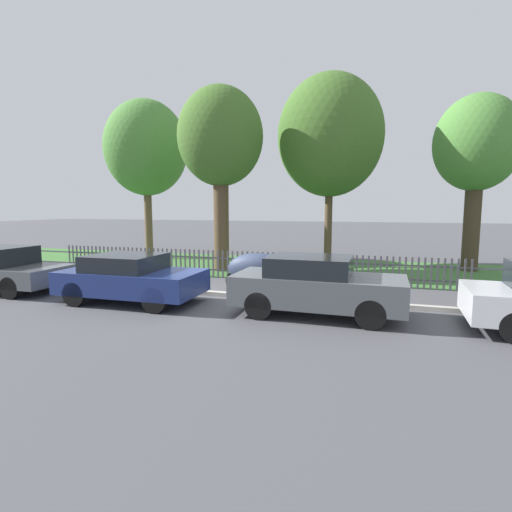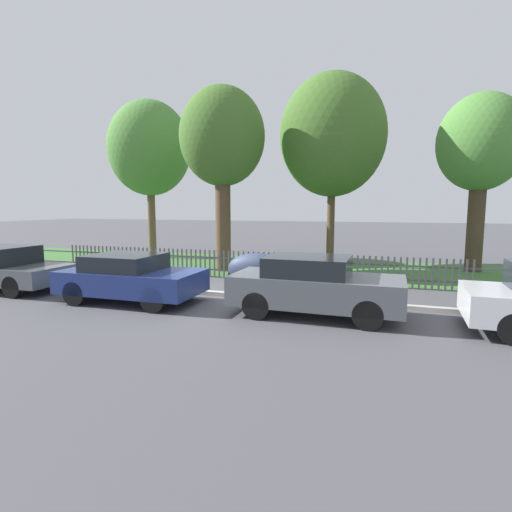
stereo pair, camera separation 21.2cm
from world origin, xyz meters
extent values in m
plane|color=#4C4C51|center=(0.00, 0.00, 0.00)|extent=(120.00, 120.00, 0.00)
cube|color=#B2ADA3|center=(0.00, 0.10, 0.06)|extent=(39.60, 0.20, 0.12)
cube|color=#3D7033|center=(0.00, 6.14, 0.01)|extent=(39.60, 6.55, 0.01)
cube|color=#4C4C51|center=(0.00, 2.89, 0.28)|extent=(39.60, 0.03, 0.05)
cube|color=#4C4C51|center=(0.00, 2.89, 0.73)|extent=(39.60, 0.03, 0.05)
cube|color=#4C4C51|center=(-7.48, 2.87, 0.51)|extent=(0.06, 0.03, 1.01)
cube|color=#4C4C51|center=(-7.29, 2.87, 0.51)|extent=(0.06, 0.03, 1.01)
cube|color=#4C4C51|center=(-7.10, 2.87, 0.51)|extent=(0.06, 0.03, 1.01)
cube|color=#4C4C51|center=(-6.91, 2.87, 0.51)|extent=(0.06, 0.03, 1.01)
cube|color=#4C4C51|center=(-6.72, 2.87, 0.51)|extent=(0.06, 0.03, 1.01)
cube|color=#4C4C51|center=(-6.53, 2.87, 0.51)|extent=(0.06, 0.03, 1.01)
cube|color=#4C4C51|center=(-6.35, 2.87, 0.51)|extent=(0.06, 0.03, 1.01)
cube|color=#4C4C51|center=(-6.16, 2.87, 0.51)|extent=(0.06, 0.03, 1.01)
cube|color=#4C4C51|center=(-5.97, 2.87, 0.51)|extent=(0.06, 0.03, 1.01)
cube|color=#4C4C51|center=(-5.78, 2.87, 0.51)|extent=(0.06, 0.03, 1.01)
cube|color=#4C4C51|center=(-5.59, 2.87, 0.51)|extent=(0.06, 0.03, 1.01)
cube|color=#4C4C51|center=(-5.40, 2.87, 0.51)|extent=(0.06, 0.03, 1.01)
cube|color=#4C4C51|center=(-5.21, 2.87, 0.51)|extent=(0.06, 0.03, 1.01)
cube|color=#4C4C51|center=(-5.02, 2.87, 0.51)|extent=(0.06, 0.03, 1.01)
cube|color=#4C4C51|center=(-4.83, 2.87, 0.51)|extent=(0.06, 0.03, 1.01)
cube|color=#4C4C51|center=(-4.64, 2.87, 0.51)|extent=(0.06, 0.03, 1.01)
cube|color=#4C4C51|center=(-4.45, 2.87, 0.51)|extent=(0.06, 0.03, 1.01)
cube|color=#4C4C51|center=(-4.26, 2.87, 0.51)|extent=(0.06, 0.03, 1.01)
cube|color=#4C4C51|center=(-4.07, 2.87, 0.51)|extent=(0.06, 0.03, 1.01)
cube|color=#4C4C51|center=(-3.88, 2.87, 0.51)|extent=(0.06, 0.03, 1.01)
cube|color=#4C4C51|center=(-3.69, 2.87, 0.51)|extent=(0.06, 0.03, 1.01)
cube|color=#4C4C51|center=(-3.50, 2.87, 0.51)|extent=(0.06, 0.03, 1.01)
cube|color=#4C4C51|center=(-3.31, 2.87, 0.51)|extent=(0.06, 0.03, 1.01)
cube|color=#4C4C51|center=(-3.13, 2.87, 0.51)|extent=(0.06, 0.03, 1.01)
cube|color=#4C4C51|center=(-2.94, 2.87, 0.51)|extent=(0.06, 0.03, 1.01)
cube|color=#4C4C51|center=(-2.75, 2.87, 0.51)|extent=(0.06, 0.03, 1.01)
cube|color=#4C4C51|center=(-2.56, 2.87, 0.51)|extent=(0.06, 0.03, 1.01)
cube|color=#4C4C51|center=(-2.37, 2.87, 0.51)|extent=(0.06, 0.03, 1.01)
cube|color=#4C4C51|center=(-2.18, 2.87, 0.51)|extent=(0.06, 0.03, 1.01)
cube|color=#4C4C51|center=(-1.99, 2.87, 0.51)|extent=(0.06, 0.03, 1.01)
cube|color=#4C4C51|center=(-1.80, 2.87, 0.51)|extent=(0.06, 0.03, 1.01)
cube|color=#4C4C51|center=(-1.61, 2.87, 0.51)|extent=(0.06, 0.03, 1.01)
cube|color=#4C4C51|center=(-1.42, 2.87, 0.51)|extent=(0.06, 0.03, 1.01)
cube|color=#4C4C51|center=(-1.23, 2.87, 0.51)|extent=(0.06, 0.03, 1.01)
cube|color=#4C4C51|center=(-1.04, 2.87, 0.51)|extent=(0.06, 0.03, 1.01)
cube|color=#4C4C51|center=(-0.85, 2.87, 0.51)|extent=(0.06, 0.03, 1.01)
cube|color=#4C4C51|center=(-0.66, 2.87, 0.51)|extent=(0.06, 0.03, 1.01)
cube|color=#4C4C51|center=(-0.47, 2.87, 0.51)|extent=(0.06, 0.03, 1.01)
cube|color=#4C4C51|center=(-0.28, 2.87, 0.51)|extent=(0.06, 0.03, 1.01)
cube|color=#4C4C51|center=(-0.09, 2.87, 0.51)|extent=(0.06, 0.03, 1.01)
cube|color=#4C4C51|center=(0.09, 2.87, 0.51)|extent=(0.06, 0.03, 1.01)
cube|color=#4C4C51|center=(0.28, 2.87, 0.51)|extent=(0.06, 0.03, 1.01)
cube|color=#4C4C51|center=(0.47, 2.87, 0.51)|extent=(0.06, 0.03, 1.01)
cube|color=#4C4C51|center=(0.66, 2.87, 0.51)|extent=(0.06, 0.03, 1.01)
cube|color=#4C4C51|center=(0.85, 2.87, 0.51)|extent=(0.06, 0.03, 1.01)
cube|color=#4C4C51|center=(1.04, 2.87, 0.51)|extent=(0.06, 0.03, 1.01)
cube|color=#4C4C51|center=(1.23, 2.87, 0.51)|extent=(0.06, 0.03, 1.01)
cube|color=#4C4C51|center=(1.42, 2.87, 0.51)|extent=(0.06, 0.03, 1.01)
cube|color=#4C4C51|center=(1.61, 2.87, 0.51)|extent=(0.06, 0.03, 1.01)
cube|color=#4C4C51|center=(1.80, 2.87, 0.51)|extent=(0.06, 0.03, 1.01)
cube|color=#4C4C51|center=(1.99, 2.87, 0.51)|extent=(0.06, 0.03, 1.01)
cube|color=#4C4C51|center=(2.18, 2.87, 0.51)|extent=(0.06, 0.03, 1.01)
cube|color=#4C4C51|center=(2.37, 2.87, 0.51)|extent=(0.06, 0.03, 1.01)
cube|color=#4C4C51|center=(2.56, 2.87, 0.51)|extent=(0.06, 0.03, 1.01)
cube|color=#4C4C51|center=(2.75, 2.87, 0.51)|extent=(0.06, 0.03, 1.01)
cube|color=#4C4C51|center=(2.94, 2.87, 0.51)|extent=(0.06, 0.03, 1.01)
cube|color=#4C4C51|center=(3.13, 2.87, 0.51)|extent=(0.06, 0.03, 1.01)
cube|color=#4C4C51|center=(3.31, 2.87, 0.51)|extent=(0.06, 0.03, 1.01)
cube|color=#4C4C51|center=(3.50, 2.87, 0.51)|extent=(0.06, 0.03, 1.01)
cube|color=#4C4C51|center=(3.69, 2.87, 0.51)|extent=(0.06, 0.03, 1.01)
cube|color=#4C4C51|center=(3.88, 2.87, 0.51)|extent=(0.06, 0.03, 1.01)
cube|color=#4C4C51|center=(4.07, 2.87, 0.51)|extent=(0.06, 0.03, 1.01)
cube|color=#4C4C51|center=(4.26, 2.87, 0.51)|extent=(0.06, 0.03, 1.01)
cube|color=#4C4C51|center=(4.45, 2.87, 0.51)|extent=(0.06, 0.03, 1.01)
cube|color=#4C4C51|center=(4.64, 2.87, 0.51)|extent=(0.06, 0.03, 1.01)
cube|color=#4C4C51|center=(4.83, 2.87, 0.51)|extent=(0.06, 0.03, 1.01)
cube|color=#4C4C51|center=(5.02, 2.87, 0.51)|extent=(0.06, 0.03, 1.01)
cube|color=#4C4C51|center=(5.21, 2.87, 0.51)|extent=(0.06, 0.03, 1.01)
cube|color=#4C4C51|center=(5.40, 2.87, 0.51)|extent=(0.06, 0.03, 1.01)
cube|color=#4C4C51|center=(5.59, 2.87, 0.51)|extent=(0.06, 0.03, 1.01)
cube|color=#4C4C51|center=(5.78, 2.87, 0.51)|extent=(0.06, 0.03, 1.01)
cube|color=#4C4C51|center=(5.97, 2.87, 0.51)|extent=(0.06, 0.03, 1.01)
cube|color=#4C4C51|center=(6.16, 2.87, 0.51)|extent=(0.06, 0.03, 1.01)
cube|color=#4C4C51|center=(6.35, 2.87, 0.51)|extent=(0.06, 0.03, 1.01)
cube|color=#4C4C51|center=(6.53, 2.87, 0.51)|extent=(0.06, 0.03, 1.01)
cube|color=#4C4C51|center=(6.72, 2.87, 0.51)|extent=(0.06, 0.03, 1.01)
cube|color=#4C4C51|center=(6.91, 2.87, 0.51)|extent=(0.06, 0.03, 1.01)
cube|color=#4C4C51|center=(7.10, 2.87, 0.51)|extent=(0.06, 0.03, 1.01)
cube|color=#4C4C51|center=(7.29, 2.87, 0.51)|extent=(0.06, 0.03, 1.01)
cube|color=#4C4C51|center=(7.48, 2.87, 0.51)|extent=(0.06, 0.03, 1.01)
cube|color=#51565B|center=(-6.47, -1.19, 0.54)|extent=(4.32, 1.89, 0.53)
cylinder|color=black|center=(-5.14, -0.32, 0.32)|extent=(0.64, 0.15, 0.64)
cylinder|color=black|center=(-5.13, -2.03, 0.32)|extent=(0.64, 0.15, 0.64)
cube|color=navy|center=(-1.63, -1.31, 0.58)|extent=(3.81, 1.90, 0.60)
cube|color=black|center=(-1.82, -1.32, 1.09)|extent=(1.83, 1.70, 0.43)
cylinder|color=black|center=(-0.47, -0.44, 0.33)|extent=(0.65, 0.15, 0.65)
cylinder|color=black|center=(-0.45, -2.17, 0.33)|extent=(0.65, 0.15, 0.65)
cylinder|color=black|center=(-2.82, -0.46, 0.33)|extent=(0.65, 0.15, 0.65)
cylinder|color=black|center=(-2.80, -2.19, 0.33)|extent=(0.65, 0.15, 0.65)
cube|color=#51565B|center=(3.39, -1.17, 0.62)|extent=(4.04, 1.79, 0.69)
cube|color=black|center=(3.19, -1.17, 1.20)|extent=(1.95, 1.58, 0.45)
cylinder|color=black|center=(4.64, -0.40, 0.33)|extent=(0.65, 0.15, 0.65)
cylinder|color=black|center=(4.62, -1.98, 0.33)|extent=(0.65, 0.15, 0.65)
cylinder|color=black|center=(2.16, -0.36, 0.33)|extent=(0.65, 0.15, 0.65)
cylinder|color=black|center=(2.13, -1.94, 0.33)|extent=(0.65, 0.15, 0.65)
cylinder|color=black|center=(7.35, -0.36, 0.32)|extent=(0.64, 0.16, 0.63)
cylinder|color=black|center=(2.01, 0.80, 0.32)|extent=(0.63, 0.12, 0.63)
cylinder|color=black|center=(0.56, 0.85, 0.32)|extent=(0.63, 0.12, 0.63)
ellipsoid|color=#2D3851|center=(1.29, 0.83, 0.73)|extent=(1.94, 0.82, 0.97)
ellipsoid|color=#2D3851|center=(1.74, 0.81, 0.99)|extent=(0.48, 0.95, 0.45)
cylinder|color=brown|center=(-6.45, 7.25, 2.10)|extent=(0.38, 0.38, 4.20)
ellipsoid|color=#4C8438|center=(-6.45, 7.25, 5.49)|extent=(4.07, 4.07, 4.68)
cylinder|color=brown|center=(-1.36, 4.47, 2.14)|extent=(0.61, 0.61, 4.27)
ellipsoid|color=#426B28|center=(-1.36, 4.47, 5.34)|extent=(3.37, 3.37, 3.87)
cylinder|color=brown|center=(2.61, 7.10, 2.09)|extent=(0.33, 0.33, 4.18)
ellipsoid|color=#426B28|center=(2.61, 7.10, 5.59)|extent=(4.47, 4.47, 5.14)
cylinder|color=#473828|center=(8.30, 7.40, 2.02)|extent=(0.63, 0.63, 4.05)
ellipsoid|color=#4C8438|center=(8.30, 7.40, 5.08)|extent=(3.27, 3.27, 3.76)
camera|label=1|loc=(4.71, -10.52, 2.59)|focal=28.00mm
camera|label=2|loc=(4.91, -10.46, 2.59)|focal=28.00mm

